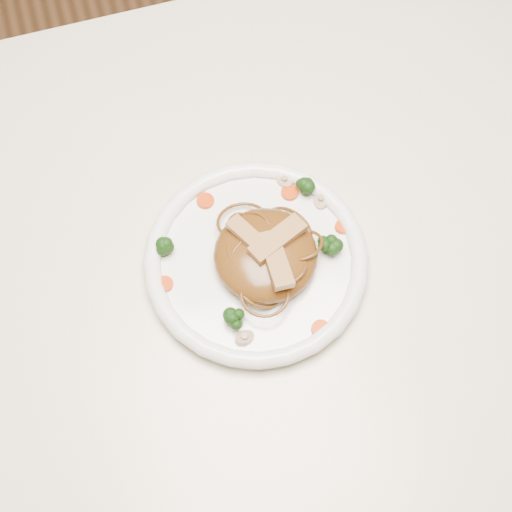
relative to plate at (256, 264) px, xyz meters
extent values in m
plane|color=#50321B|center=(0.01, 0.02, -0.76)|extent=(4.00, 4.00, 0.00)
cube|color=beige|center=(0.01, 0.02, -0.03)|extent=(1.20, 0.80, 0.04)
cylinder|color=brown|center=(0.55, 0.36, -0.40)|extent=(0.06, 0.06, 0.71)
cylinder|color=white|center=(0.00, 0.00, 0.00)|extent=(0.33, 0.33, 0.02)
ellipsoid|color=#5B3C11|center=(0.01, 0.00, 0.03)|extent=(0.14, 0.14, 0.04)
cube|color=#AD8452|center=(0.03, 0.00, 0.05)|extent=(0.07, 0.05, 0.01)
cube|color=#AD8452|center=(0.00, 0.01, 0.05)|extent=(0.04, 0.06, 0.01)
cube|color=#AD8452|center=(0.02, -0.02, 0.05)|extent=(0.02, 0.07, 0.01)
cylinder|color=#B83B06|center=(0.06, 0.07, 0.01)|extent=(0.03, 0.03, 0.00)
cylinder|color=#B83B06|center=(-0.11, 0.00, 0.01)|extent=(0.03, 0.03, 0.00)
cylinder|color=#B83B06|center=(0.11, 0.01, 0.01)|extent=(0.02, 0.02, 0.00)
cylinder|color=#B83B06|center=(-0.04, 0.09, 0.01)|extent=(0.03, 0.03, 0.00)
cylinder|color=#B83B06|center=(0.05, -0.10, 0.01)|extent=(0.02, 0.02, 0.00)
cylinder|color=tan|center=(-0.04, -0.09, 0.01)|extent=(0.03, 0.03, 0.01)
cylinder|color=tan|center=(0.10, 0.05, 0.01)|extent=(0.03, 0.03, 0.01)
cylinder|color=tan|center=(-0.10, 0.05, 0.01)|extent=(0.03, 0.03, 0.01)
cylinder|color=tan|center=(0.06, 0.09, 0.01)|extent=(0.03, 0.03, 0.01)
camera|label=1|loc=(-0.10, -0.33, 0.81)|focal=53.14mm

